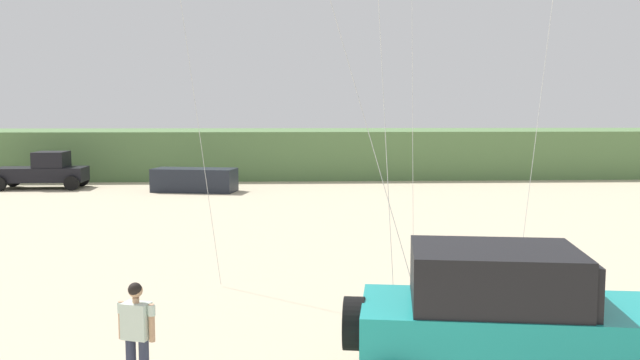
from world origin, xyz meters
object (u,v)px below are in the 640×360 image
(distant_pickup, at_px, (44,171))
(person_watching, at_px, (137,331))
(jeep, at_px, (514,322))
(distant_sedan, at_px, (195,180))

(distant_pickup, bearing_deg, person_watching, -68.36)
(jeep, distance_m, person_watching, 5.46)
(jeep, distance_m, distant_pickup, 32.36)
(jeep, distance_m, distant_sedan, 27.38)
(jeep, bearing_deg, person_watching, 172.83)
(jeep, xyz_separation_m, person_watching, (-5.41, 0.68, -0.26))
(distant_pickup, distance_m, distant_sedan, 8.46)
(person_watching, bearing_deg, jeep, -7.17)
(distant_pickup, bearing_deg, distant_sedan, -12.35)
(person_watching, distance_m, distant_sedan, 25.63)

